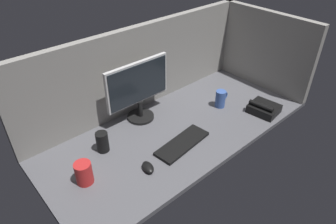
{
  "coord_description": "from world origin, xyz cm",
  "views": [
    {
      "loc": [
        -108.55,
        -112.52,
        120.33
      ],
      "look_at": [
        -4.91,
        0.0,
        14.0
      ],
      "focal_mm": 32.35,
      "sensor_mm": 36.0,
      "label": 1
    }
  ],
  "objects": [
    {
      "name": "ground_plane",
      "position": [
        0.0,
        0.0,
        -1.5
      ],
      "size": [
        180.0,
        80.0,
        3.0
      ],
      "primitive_type": "cube",
      "color": "#515156"
    },
    {
      "name": "cubicle_wall_back",
      "position": [
        0.0,
        37.5,
        28.91
      ],
      "size": [
        180.0,
        5.0,
        57.83
      ],
      "color": "gray",
      "rests_on": "ground_plane"
    },
    {
      "name": "cubicle_wall_side",
      "position": [
        87.5,
        0.0,
        28.91
      ],
      "size": [
        5.0,
        80.0,
        57.83
      ],
      "primitive_type": "cube",
      "color": "gray",
      "rests_on": "ground_plane"
    },
    {
      "name": "monitor",
      "position": [
        -12.26,
        25.13,
        22.84
      ],
      "size": [
        46.12,
        18.0,
        40.63
      ],
      "color": "black",
      "rests_on": "ground_plane"
    },
    {
      "name": "keyboard",
      "position": [
        -10.45,
        -14.4,
        1.0
      ],
      "size": [
        38.24,
        17.13,
        2.0
      ],
      "primitive_type": "cube",
      "rotation": [
        0.0,
        0.0,
        0.11
      ],
      "color": "black",
      "rests_on": "ground_plane"
    },
    {
      "name": "mouse",
      "position": [
        -38.67,
        -16.94,
        1.7
      ],
      "size": [
        7.8,
        10.69,
        3.4
      ],
      "primitive_type": "ellipsoid",
      "rotation": [
        0.0,
        0.0,
        -0.25
      ],
      "color": "black",
      "rests_on": "ground_plane"
    },
    {
      "name": "mug_red_plastic",
      "position": [
        -68.55,
        -2.03,
        6.29
      ],
      "size": [
        8.92,
        8.92,
        12.59
      ],
      "color": "red",
      "rests_on": "ground_plane"
    },
    {
      "name": "mug_ceramic_blue",
      "position": [
        38.96,
        -1.73,
        6.25
      ],
      "size": [
        11.11,
        7.08,
        12.42
      ],
      "color": "#38569E",
      "rests_on": "ground_plane"
    },
    {
      "name": "mug_black_travel",
      "position": [
        -48.49,
        12.89,
        6.28
      ],
      "size": [
        7.2,
        7.2,
        12.56
      ],
      "color": "black",
      "rests_on": "ground_plane"
    },
    {
      "name": "desk_phone",
      "position": [
        55.56,
        -26.73,
        3.19
      ],
      "size": [
        19.31,
        21.04,
        8.8
      ],
      "color": "black",
      "rests_on": "ground_plane"
    }
  ]
}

